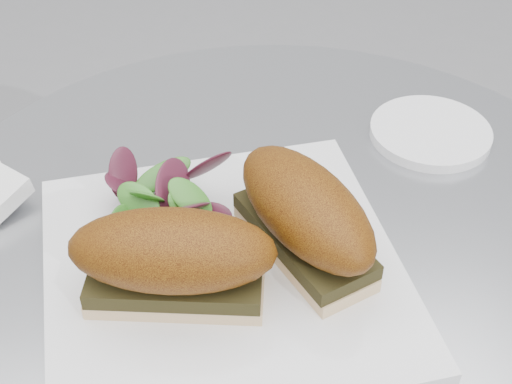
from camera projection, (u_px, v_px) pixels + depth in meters
plate at (223, 271)px, 0.60m from camera, size 0.29×0.29×0.02m
sandwich_left at (173, 258)px, 0.54m from camera, size 0.17×0.11×0.08m
sandwich_right at (305, 215)px, 0.58m from camera, size 0.12×0.17×0.08m
salad at (164, 197)px, 0.62m from camera, size 0.11×0.11×0.05m
saucer at (430, 132)px, 0.75m from camera, size 0.13×0.13×0.01m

